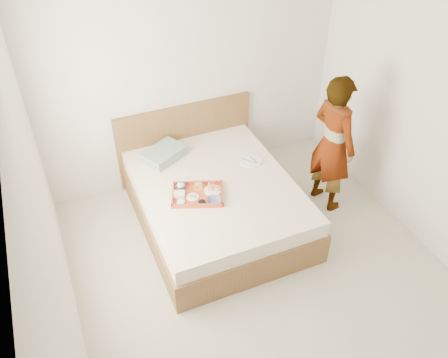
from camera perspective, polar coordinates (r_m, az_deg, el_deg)
ground at (r=4.65m, az=5.35°, el=-12.48°), size 3.50×4.00×0.01m
ceiling at (r=3.11m, az=8.30°, el=19.32°), size 3.50×4.00×0.01m
wall_back at (r=5.29m, az=-4.04°, el=12.62°), size 3.50×0.01×2.60m
wall_left at (r=3.42m, az=-20.47°, el=-7.01°), size 0.01×4.00×2.60m
wall_right at (r=4.73m, az=25.54°, el=5.34°), size 0.01×4.00×2.60m
bed at (r=5.05m, az=-0.97°, el=-2.91°), size 1.65×2.00×0.53m
headboard at (r=5.64m, az=-4.76°, el=4.71°), size 1.65×0.06×0.95m
pillow at (r=5.25m, az=-7.35°, el=3.07°), size 0.55×0.49×0.11m
tray at (r=4.72m, az=-3.24°, el=-1.86°), size 0.62×0.54×0.05m
prawn_plate at (r=4.76m, az=-1.37°, el=-1.42°), size 0.23×0.23×0.01m
navy_bowl_big at (r=4.62m, az=-1.21°, el=-2.68°), size 0.19×0.19×0.04m
sauce_dish at (r=4.61m, az=-2.73°, el=-2.90°), size 0.10×0.10×0.03m
meat_plate at (r=4.69m, az=-3.87°, el=-2.21°), size 0.16×0.16×0.01m
bread_plate at (r=4.81m, az=-3.00°, el=-0.99°), size 0.16×0.16×0.01m
salad_bowl at (r=4.81m, az=-5.29°, el=-0.92°), size 0.15×0.15×0.04m
plastic_tub at (r=4.70m, az=-5.47°, el=-1.89°), size 0.13×0.12×0.05m
cheese_round at (r=4.63m, az=-5.29°, el=-2.88°), size 0.10×0.10×0.03m
dinner_plate at (r=5.19m, az=3.28°, el=2.24°), size 0.33×0.33×0.01m
person at (r=5.13m, az=13.15°, el=4.18°), size 0.48×0.64×1.59m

